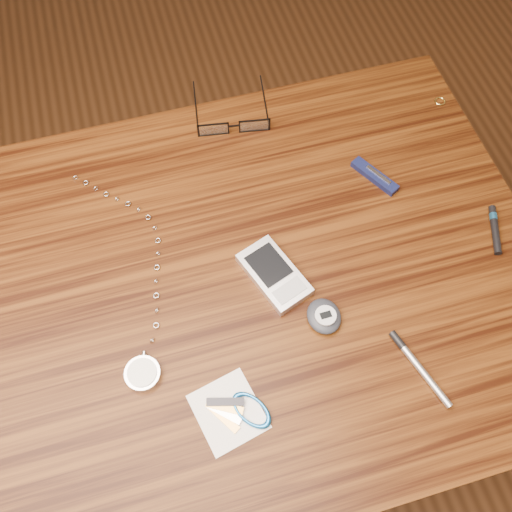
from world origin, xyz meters
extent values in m
plane|color=#472814|center=(0.00, 0.00, 0.00)|extent=(3.80, 3.80, 0.00)
cube|color=#3C1E09|center=(0.00, 0.00, 0.73)|extent=(1.00, 0.70, 0.03)
cylinder|color=#4C2814|center=(0.45, -0.30, 0.36)|extent=(0.05, 0.05, 0.71)
cylinder|color=#4C2814|center=(0.45, 0.30, 0.36)|extent=(0.05, 0.05, 0.71)
cube|color=black|center=(0.07, 0.28, 0.76)|extent=(0.05, 0.01, 0.03)
cube|color=white|center=(0.07, 0.28, 0.76)|extent=(0.05, 0.01, 0.02)
cylinder|color=black|center=(0.05, 0.34, 0.75)|extent=(0.02, 0.12, 0.00)
cube|color=black|center=(0.14, 0.26, 0.76)|extent=(0.05, 0.01, 0.03)
cube|color=white|center=(0.14, 0.26, 0.76)|extent=(0.05, 0.01, 0.02)
cylinder|color=black|center=(0.17, 0.32, 0.75)|extent=(0.02, 0.12, 0.00)
cube|color=black|center=(0.10, 0.27, 0.77)|extent=(0.02, 0.00, 0.00)
torus|color=#DEC668|center=(0.47, 0.24, 0.75)|extent=(0.02, 0.02, 0.00)
cylinder|color=#BABABE|center=(-0.12, -0.10, 0.76)|extent=(0.05, 0.05, 0.01)
cylinder|color=silver|center=(-0.12, -0.10, 0.76)|extent=(0.04, 0.04, 0.00)
cylinder|color=#BABABE|center=(-0.12, -0.08, 0.76)|extent=(0.01, 0.01, 0.01)
torus|color=#BABABE|center=(-0.10, -0.06, 0.75)|extent=(0.01, 0.01, 0.01)
torus|color=#BABABE|center=(-0.09, -0.04, 0.75)|extent=(0.01, 0.01, 0.00)
torus|color=#BABABE|center=(-0.09, -0.02, 0.75)|extent=(0.01, 0.01, 0.01)
torus|color=#BABABE|center=(-0.08, 0.01, 0.75)|extent=(0.01, 0.01, 0.00)
torus|color=#BABABE|center=(-0.08, 0.03, 0.75)|extent=(0.01, 0.01, 0.01)
torus|color=#BABABE|center=(-0.07, 0.05, 0.75)|extent=(0.01, 0.01, 0.00)
torus|color=#BABABE|center=(-0.07, 0.07, 0.75)|extent=(0.01, 0.00, 0.01)
torus|color=#BABABE|center=(-0.06, 0.10, 0.75)|extent=(0.01, 0.01, 0.00)
torus|color=#BABABE|center=(-0.06, 0.12, 0.75)|extent=(0.01, 0.00, 0.01)
torus|color=#BABABE|center=(-0.07, 0.14, 0.75)|extent=(0.01, 0.01, 0.00)
torus|color=#BABABE|center=(-0.08, 0.16, 0.75)|extent=(0.01, 0.01, 0.01)
torus|color=#BABABE|center=(-0.10, 0.17, 0.75)|extent=(0.01, 0.01, 0.00)
torus|color=#BABABE|center=(-0.11, 0.19, 0.75)|extent=(0.01, 0.01, 0.01)
torus|color=#BABABE|center=(-0.13, 0.20, 0.75)|extent=(0.01, 0.01, 0.00)
torus|color=#BABABE|center=(-0.14, 0.22, 0.75)|extent=(0.01, 0.01, 0.01)
torus|color=#BABABE|center=(-0.15, 0.23, 0.75)|extent=(0.01, 0.01, 0.00)
torus|color=#BABABE|center=(-0.17, 0.25, 0.75)|extent=(0.01, 0.00, 0.01)
cube|color=silver|center=(0.09, -0.01, 0.76)|extent=(0.10, 0.13, 0.02)
cube|color=black|center=(0.08, 0.00, 0.77)|extent=(0.06, 0.07, 0.00)
cube|color=#919499|center=(0.10, -0.04, 0.77)|extent=(0.05, 0.04, 0.00)
ellipsoid|color=#22242C|center=(0.14, -0.09, 0.76)|extent=(0.05, 0.06, 0.02)
cylinder|color=#AEB1B6|center=(0.14, -0.10, 0.77)|extent=(0.03, 0.03, 0.00)
cube|color=black|center=(0.14, -0.10, 0.77)|extent=(0.02, 0.01, 0.00)
cube|color=white|center=(-0.03, -0.18, 0.75)|extent=(0.10, 0.11, 0.00)
torus|color=#165AA0|center=(0.00, -0.19, 0.75)|extent=(0.07, 0.07, 0.01)
cube|color=#A67C3B|center=(-0.03, -0.19, 0.75)|extent=(0.04, 0.05, 0.00)
cube|color=silver|center=(-0.03, -0.18, 0.75)|extent=(0.04, 0.04, 0.00)
cube|color=#A67F3B|center=(-0.03, -0.18, 0.76)|extent=(0.05, 0.03, 0.00)
cube|color=black|center=(-0.03, -0.17, 0.76)|extent=(0.05, 0.02, 0.00)
cube|color=black|center=(0.30, 0.12, 0.76)|extent=(0.06, 0.08, 0.01)
cube|color=#BCBCC1|center=(0.30, 0.11, 0.76)|extent=(0.03, 0.04, 0.00)
cylinder|color=#ACADB0|center=(0.24, -0.20, 0.75)|extent=(0.04, 0.12, 0.01)
cylinder|color=black|center=(0.23, -0.15, 0.75)|extent=(0.02, 0.03, 0.01)
cylinder|color=black|center=(0.44, -0.03, 0.76)|extent=(0.04, 0.08, 0.01)
cylinder|color=#2975B6|center=(0.45, -0.01, 0.76)|extent=(0.02, 0.01, 0.01)
camera|label=1|loc=(-0.04, -0.36, 1.51)|focal=40.00mm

